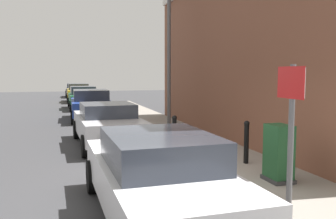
% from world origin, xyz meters
% --- Properties ---
extents(ground, '(80.00, 80.00, 0.00)m').
position_xyz_m(ground, '(0.00, 0.00, 0.00)').
color(ground, '#38383A').
extents(sidewalk, '(2.50, 30.00, 0.15)m').
position_xyz_m(sidewalk, '(1.95, 6.00, 0.07)').
color(sidewalk, gray).
rests_on(sidewalk, ground).
extents(corner_building, '(7.44, 13.03, 9.02)m').
position_xyz_m(corner_building, '(6.87, 4.51, 4.51)').
color(corner_building, brown).
rests_on(corner_building, ground).
extents(car_white, '(1.92, 4.49, 1.42)m').
position_xyz_m(car_white, '(-0.58, -1.71, 0.74)').
color(car_white, silver).
rests_on(car_white, ground).
extents(car_silver, '(2.03, 4.28, 1.36)m').
position_xyz_m(car_silver, '(-0.54, 4.64, 0.71)').
color(car_silver, '#B7B7BC').
rests_on(car_silver, ground).
extents(car_blue, '(2.05, 4.22, 1.49)m').
position_xyz_m(car_blue, '(-0.50, 11.34, 0.78)').
color(car_blue, navy).
rests_on(car_blue, ground).
extents(car_green, '(1.83, 4.10, 1.45)m').
position_xyz_m(car_green, '(-0.53, 16.98, 0.75)').
color(car_green, '#195933').
rests_on(car_green, ground).
extents(car_yellow, '(1.85, 4.10, 1.46)m').
position_xyz_m(car_yellow, '(-0.50, 22.81, 0.76)').
color(car_yellow, gold).
rests_on(car_yellow, ground).
extents(car_grey, '(2.01, 3.97, 1.29)m').
position_xyz_m(car_grey, '(-0.41, 29.04, 0.69)').
color(car_grey, slate).
rests_on(car_grey, ground).
extents(utility_cabinet, '(0.46, 0.61, 1.15)m').
position_xyz_m(utility_cabinet, '(2.18, -0.80, 0.68)').
color(utility_cabinet, '#1E4C28').
rests_on(utility_cabinet, sidewalk).
extents(bollard_near_cabinet, '(0.14, 0.14, 1.04)m').
position_xyz_m(bollard_near_cabinet, '(2.28, 0.71, 0.70)').
color(bollard_near_cabinet, black).
rests_on(bollard_near_cabinet, sidewalk).
extents(bollard_far_kerb, '(0.14, 0.14, 1.04)m').
position_xyz_m(bollard_far_kerb, '(0.95, 2.24, 0.70)').
color(bollard_far_kerb, black).
rests_on(bollard_far_kerb, sidewalk).
extents(street_sign, '(0.08, 0.60, 2.30)m').
position_xyz_m(street_sign, '(1.04, -2.79, 1.66)').
color(street_sign, '#59595B').
rests_on(street_sign, sidewalk).
extents(lamppost, '(0.20, 0.44, 5.72)m').
position_xyz_m(lamppost, '(2.05, 6.43, 3.30)').
color(lamppost, '#59595B').
rests_on(lamppost, sidewalk).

